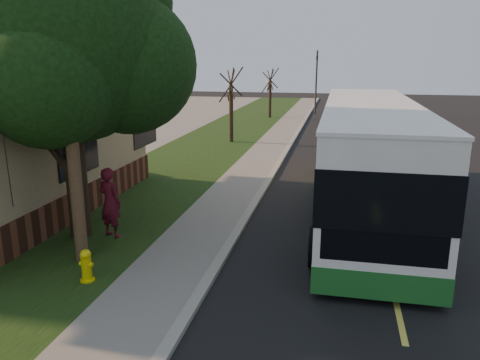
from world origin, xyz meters
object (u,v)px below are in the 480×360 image
(leafy_tree, at_px, (69,45))
(dumpster, at_px, (94,161))
(bare_tree_near, at_px, (231,106))
(transit_bus, at_px, (368,154))
(bare_tree_far, at_px, (270,94))
(traffic_signal, at_px, (316,78))
(skateboarder, at_px, (110,202))
(distant_car, at_px, (350,109))
(fire_hydrant, at_px, (86,266))
(utility_pole, at_px, (65,68))

(leafy_tree, height_order, dumpster, leafy_tree)
(bare_tree_near, relative_size, dumpster, 2.73)
(bare_tree_near, relative_size, transit_bus, 0.33)
(leafy_tree, distance_m, transit_bus, 9.37)
(bare_tree_far, relative_size, transit_bus, 0.31)
(traffic_signal, height_order, skateboarder, traffic_signal)
(traffic_signal, xyz_separation_m, distant_car, (2.97, -3.14, -2.34))
(fire_hydrant, xyz_separation_m, transit_bus, (6.23, 6.67, 1.44))
(utility_pole, distance_m, bare_tree_near, 17.19)
(fire_hydrant, relative_size, dumpster, 0.47)
(transit_bus, bearing_deg, bare_tree_far, 105.85)
(leafy_tree, height_order, distant_car, leafy_tree)
(leafy_tree, bearing_deg, bare_tree_near, 87.50)
(utility_pole, height_order, distant_car, utility_pole)
(bare_tree_near, distance_m, skateboarder, 15.45)
(fire_hydrant, bearing_deg, bare_tree_near, 92.86)
(dumpster, bearing_deg, transit_bus, -12.55)
(dumpster, bearing_deg, skateboarder, -57.94)
(leafy_tree, bearing_deg, bare_tree_far, 87.55)
(bare_tree_far, bearing_deg, fire_hydrant, -89.24)
(utility_pole, xyz_separation_m, traffic_signal, (3.81, 33.01, -1.47))
(bare_tree_far, height_order, traffic_signal, traffic_signal)
(leafy_tree, height_order, transit_bus, leafy_tree)
(fire_hydrant, bearing_deg, distant_car, 78.87)
(leafy_tree, distance_m, traffic_signal, 31.76)
(dumpster, height_order, distant_car, distant_car)
(bare_tree_near, bearing_deg, dumpster, -113.75)
(skateboarder, bearing_deg, transit_bus, -131.76)
(utility_pole, relative_size, bare_tree_far, 2.25)
(bare_tree_near, bearing_deg, bare_tree_far, 87.61)
(bare_tree_near, xyz_separation_m, skateboarder, (0.19, -15.41, -1.11))
(utility_pole, distance_m, distant_car, 30.86)
(leafy_tree, xyz_separation_m, transit_bus, (7.80, 4.02, -3.30))
(bare_tree_far, relative_size, traffic_signal, 0.73)
(traffic_signal, bearing_deg, bare_tree_near, -104.04)
(fire_hydrant, bearing_deg, traffic_signal, 84.79)
(bare_tree_far, relative_size, distant_car, 0.83)
(fire_hydrant, bearing_deg, dumpster, 117.78)
(bare_tree_near, height_order, bare_tree_far, bare_tree_near)
(utility_pole, xyz_separation_m, transit_bus, (6.93, 5.67, -2.76))
(fire_hydrant, xyz_separation_m, traffic_signal, (3.10, 34.00, 2.73))
(bare_tree_far, bearing_deg, skateboarder, -90.66)
(bare_tree_near, height_order, dumpster, bare_tree_near)
(bare_tree_near, bearing_deg, utility_pole, -89.34)
(utility_pole, bearing_deg, skateboarder, 90.29)
(traffic_signal, bearing_deg, leafy_tree, -98.47)
(bare_tree_far, bearing_deg, leafy_tree, -92.45)
(transit_bus, bearing_deg, skateboarder, -149.56)
(bare_tree_near, distance_m, transit_bus, 13.39)
(fire_hydrant, relative_size, transit_bus, 0.06)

